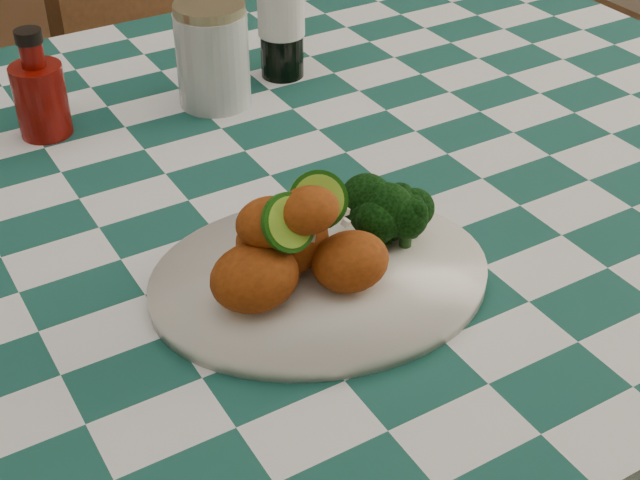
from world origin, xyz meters
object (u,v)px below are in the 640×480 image
dining_table (213,442)px  wooden_chair_right (229,94)px  ketchup_bottle (38,83)px  plate (320,279)px  mason_jar (213,54)px  fried_chicken_pile (304,234)px

dining_table → wooden_chair_right: bearing=62.0°
ketchup_bottle → plate: bearing=-72.7°
dining_table → plate: 0.45m
plate → wooden_chair_right: bearing=70.0°
dining_table → mason_jar: mason_jar is taller
mason_jar → ketchup_bottle: bearing=171.9°
fried_chicken_pile → wooden_chair_right: 1.05m
dining_table → plate: size_ratio=5.06×
plate → mason_jar: size_ratio=2.44×
fried_chicken_pile → wooden_chair_right: wooden_chair_right is taller
plate → fried_chicken_pile: bearing=180.0°
mason_jar → wooden_chair_right: size_ratio=0.13×
plate → ketchup_bottle: size_ratio=2.43×
dining_table → plate: (0.05, -0.20, 0.40)m
plate → ketchup_bottle: 0.46m
plate → mason_jar: bearing=78.7°
dining_table → ketchup_bottle: (-0.09, 0.23, 0.46)m
plate → ketchup_bottle: (-0.14, 0.43, 0.06)m
dining_table → wooden_chair_right: size_ratio=1.63×
dining_table → fried_chicken_pile: size_ratio=10.70×
plate → ketchup_bottle: bearing=107.3°
ketchup_bottle → wooden_chair_right: bearing=46.1°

